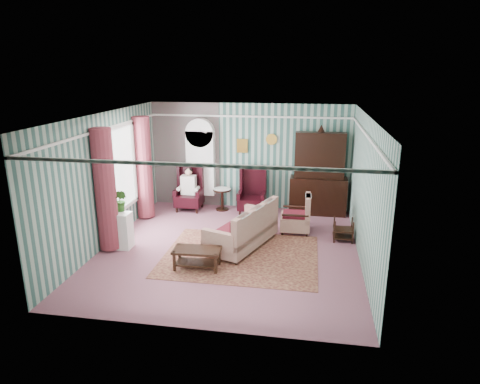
% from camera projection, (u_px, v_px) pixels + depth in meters
% --- Properties ---
extents(floor, '(6.00, 6.00, 0.00)m').
position_uv_depth(floor, '(229.00, 249.00, 9.34)').
color(floor, '#985868').
rests_on(floor, ground).
extents(room_shell, '(5.53, 6.02, 2.91)m').
position_uv_depth(room_shell, '(202.00, 156.00, 9.04)').
color(room_shell, '#356257').
rests_on(room_shell, ground).
extents(bookcase, '(0.80, 0.28, 2.24)m').
position_uv_depth(bookcase, '(201.00, 168.00, 11.93)').
color(bookcase, silver).
rests_on(bookcase, floor).
extents(dresser_hutch, '(1.50, 0.56, 2.36)m').
position_uv_depth(dresser_hutch, '(319.00, 171.00, 11.28)').
color(dresser_hutch, black).
rests_on(dresser_hutch, floor).
extents(wingback_left, '(0.76, 0.80, 1.25)m').
position_uv_depth(wingback_left, '(189.00, 188.00, 11.74)').
color(wingback_left, black).
rests_on(wingback_left, floor).
extents(wingback_right, '(0.76, 0.80, 1.25)m').
position_uv_depth(wingback_right, '(252.00, 191.00, 11.46)').
color(wingback_right, black).
rests_on(wingback_right, floor).
extents(seated_woman, '(0.44, 0.40, 1.18)m').
position_uv_depth(seated_woman, '(189.00, 189.00, 11.74)').
color(seated_woman, silver).
rests_on(seated_woman, floor).
extents(round_side_table, '(0.50, 0.50, 0.60)m').
position_uv_depth(round_side_table, '(222.00, 199.00, 11.83)').
color(round_side_table, black).
rests_on(round_side_table, floor).
extents(nest_table, '(0.45, 0.38, 0.54)m').
position_uv_depth(nest_table, '(343.00, 229.00, 9.73)').
color(nest_table, black).
rests_on(nest_table, floor).
extents(plant_stand, '(0.55, 0.35, 0.80)m').
position_uv_depth(plant_stand, '(119.00, 230.00, 9.32)').
color(plant_stand, silver).
rests_on(plant_stand, floor).
extents(rug, '(3.20, 2.60, 0.01)m').
position_uv_depth(rug, '(241.00, 255.00, 9.01)').
color(rug, '#4E1A1F').
rests_on(rug, floor).
extents(sofa, '(1.59, 2.17, 1.10)m').
position_uv_depth(sofa, '(242.00, 223.00, 9.34)').
color(sofa, beige).
rests_on(sofa, floor).
extents(floral_armchair, '(0.86, 0.78, 0.96)m').
position_uv_depth(floral_armchair, '(295.00, 213.00, 10.20)').
color(floral_armchair, beige).
rests_on(floral_armchair, floor).
extents(coffee_table, '(0.94, 0.51, 0.41)m').
position_uv_depth(coffee_table, '(197.00, 259.00, 8.40)').
color(coffee_table, black).
rests_on(coffee_table, floor).
extents(potted_plant_a, '(0.47, 0.43, 0.42)m').
position_uv_depth(potted_plant_a, '(111.00, 205.00, 9.08)').
color(potted_plant_a, '#184D1A').
rests_on(potted_plant_a, plant_stand).
extents(potted_plant_b, '(0.33, 0.31, 0.49)m').
position_uv_depth(potted_plant_b, '(121.00, 201.00, 9.25)').
color(potted_plant_b, '#1B571B').
rests_on(potted_plant_b, plant_stand).
extents(potted_plant_c, '(0.29, 0.29, 0.41)m').
position_uv_depth(potted_plant_c, '(114.00, 203.00, 9.22)').
color(potted_plant_c, '#1C4816').
rests_on(potted_plant_c, plant_stand).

